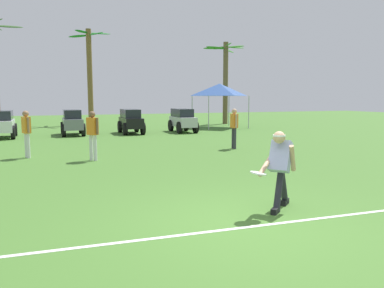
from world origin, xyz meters
The scene contains 14 objects.
ground_plane centered at (0.00, 0.00, 0.00)m, with size 80.00×80.00×0.00m, color #44732B.
field_line_paint centered at (0.00, -0.18, 0.00)m, with size 27.25×0.08×0.01m, color white.
frisbee_thrower centered at (0.92, 0.41, 0.80)m, with size 1.02×0.65×1.41m.
frisbee_in_flight centered at (0.34, 0.18, 0.75)m, with size 0.31×0.31×0.07m.
teammate_near_sideline centered at (3.90, 7.85, 0.94)m, with size 0.23×0.50×1.56m.
teammate_midfield centered at (-3.50, 8.34, 0.94)m, with size 0.30×0.49×1.56m.
teammate_deep centered at (-1.53, 7.01, 0.94)m, with size 0.36×0.44×1.56m.
parked_car_slot_b centered at (-4.89, 15.55, 0.72)m, with size 1.17×2.41×1.34m.
parked_car_slot_c centered at (-1.60, 15.83, 0.72)m, with size 1.15×2.40×1.34m.
parked_car_slot_d centered at (1.48, 15.56, 0.72)m, with size 1.18×2.42×1.34m.
parked_car_slot_e centered at (4.48, 15.36, 0.72)m, with size 1.20×2.42×1.34m.
palm_tree_right_of_centre centered at (0.20, 23.43, 3.86)m, with size 2.98×3.15×6.89m.
palm_tree_far_right centered at (9.81, 20.65, 3.60)m, with size 3.44×3.18×6.09m.
event_tent centered at (7.88, 17.55, 2.50)m, with size 2.96×2.96×2.91m.
Camera 1 is at (-2.85, -5.04, 1.98)m, focal length 35.00 mm.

